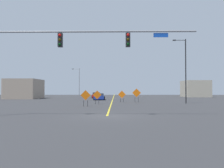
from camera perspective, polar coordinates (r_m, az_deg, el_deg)
name	(u,v)px	position (r m, az deg, el deg)	size (l,w,h in m)	color
ground	(107,116)	(17.92, -1.19, -7.70)	(152.84, 152.84, 0.00)	#38383A
road_centre_stripe	(113,98)	(60.29, 0.32, -3.27)	(0.16, 84.91, 0.01)	yellow
traffic_signal_assembly	(63,47)	(18.52, -11.69, 8.80)	(15.47, 0.44, 6.90)	gray
street_lamp_mid_right	(79,81)	(62.86, -8.02, 0.67)	(2.03, 0.24, 7.60)	gray
street_lamp_near_right	(185,68)	(35.93, 17.10, 3.64)	(1.93, 0.24, 9.31)	black
construction_sign_right_shoulder	(137,94)	(37.26, 5.92, -2.29)	(1.35, 0.15, 2.17)	orange
construction_sign_left_lane	(97,96)	(32.54, -3.60, -2.79)	(1.20, 0.14, 1.88)	orange
construction_sign_median_far	(86,96)	(28.17, -6.36, -2.90)	(1.20, 0.18, 1.93)	orange
construction_sign_median_near	(122,95)	(37.35, 2.39, -2.66)	(1.20, 0.22, 1.84)	orange
car_red_far	(96,95)	(56.66, -3.76, -2.73)	(2.11, 4.09, 1.36)	red
car_blue_passing	(99,97)	(46.71, -3.06, -3.06)	(2.21, 4.08, 1.28)	#1E389E
roadside_building_east	(195,89)	(70.26, 19.35, -1.08)	(6.35, 7.86, 4.53)	#B2A893
roadside_building_west	(25,89)	(56.96, -20.26, -1.11)	(6.61, 8.11, 4.35)	gray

